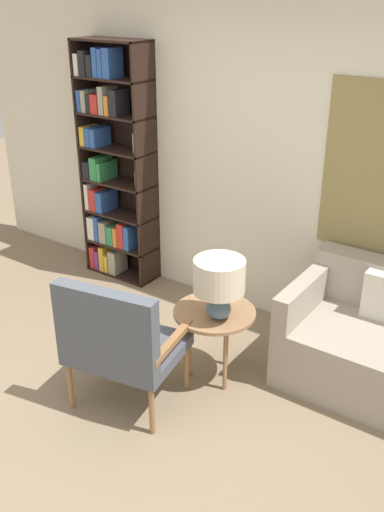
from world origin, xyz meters
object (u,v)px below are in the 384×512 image
at_px(side_table, 214,317).
at_px(table_lamp, 219,280).
at_px(bookshelf, 112,169).
at_px(armchair, 118,339).

height_order(side_table, table_lamp, table_lamp).
bearing_deg(bookshelf, armchair, -47.66).
distance_m(bookshelf, armchair, 2.11).
bearing_deg(table_lamp, side_table, 138.50).
xyz_separation_m(bookshelf, table_lamp, (1.76, -0.94, -0.22)).
xyz_separation_m(armchair, table_lamp, (0.38, 0.58, 0.29)).
height_order(armchair, table_lamp, table_lamp).
xyz_separation_m(armchair, side_table, (0.31, 0.64, -0.05)).
bearing_deg(side_table, table_lamp, -41.50).
xyz_separation_m(side_table, table_lamp, (0.07, -0.06, 0.34)).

